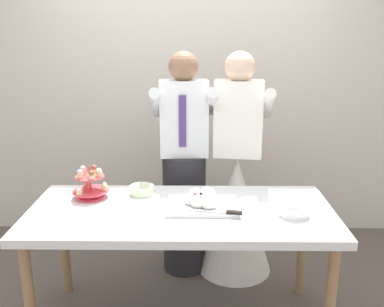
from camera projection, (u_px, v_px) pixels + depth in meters
The scene contains 8 objects.
rear_wall at pixel (186, 72), 3.68m from camera, with size 5.20×0.10×2.90m, color beige.
dessert_table at pixel (181, 221), 2.54m from camera, with size 1.80×0.80×0.78m.
cupcake_stand at pixel (90, 184), 2.67m from camera, with size 0.23×0.23×0.21m.
main_cake_tray at pixel (203, 201), 2.53m from camera, with size 0.43×0.32×0.13m.
plate_stack at pixel (294, 207), 2.44m from camera, with size 0.19×0.18×0.09m.
round_cake at pixel (142, 191), 2.72m from camera, with size 0.24×0.24×0.07m.
person_groom at pixel (184, 177), 3.16m from camera, with size 0.49×0.51×1.66m.
person_bride at pixel (236, 198), 3.19m from camera, with size 0.56×0.56×1.66m.
Camera 1 is at (0.09, -2.33, 1.79)m, focal length 39.93 mm.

